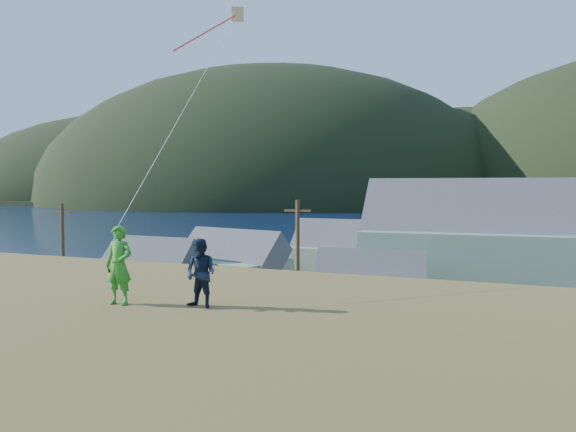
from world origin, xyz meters
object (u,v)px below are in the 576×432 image
object	(u,v)px
kite_flyer_navy	(201,273)
shed_teal	(148,272)
wharf	(390,261)
kite_flyer_green	(119,265)
shed_palegreen_far	(348,253)
shed_palegreen_near	(229,267)
shed_white	(369,289)

from	to	relation	value
kite_flyer_navy	shed_teal	bearing A→B (deg)	134.36
wharf	kite_flyer_green	size ratio (longest dim) A/B	15.13
shed_palegreen_far	kite_flyer_green	world-z (taller)	kite_flyer_green
shed_palegreen_near	kite_flyer_green	world-z (taller)	kite_flyer_green
shed_teal	shed_palegreen_far	size ratio (longest dim) A/B	0.74
shed_teal	kite_flyer_navy	world-z (taller)	kite_flyer_navy
wharf	shed_palegreen_near	distance (m)	26.94
wharf	kite_flyer_green	bearing A→B (deg)	-83.92
shed_teal	kite_flyer_green	xyz separation A→B (m)	(20.71, -29.32, 5.62)
kite_flyer_green	kite_flyer_navy	size ratio (longest dim) A/B	1.17
wharf	kite_flyer_green	world-z (taller)	kite_flyer_green
shed_palegreen_near	shed_palegreen_far	size ratio (longest dim) A/B	0.95
shed_teal	kite_flyer_green	size ratio (longest dim) A/B	4.97
shed_palegreen_near	kite_flyer_green	xyz separation A→B (m)	(14.95, -33.03, 5.36)
kite_flyer_navy	shed_white	bearing A→B (deg)	103.21
shed_white	shed_palegreen_far	bearing A→B (deg)	102.88
wharf	shed_teal	size ratio (longest dim) A/B	3.05
shed_palegreen_near	shed_palegreen_far	world-z (taller)	shed_palegreen_far
kite_flyer_green	kite_flyer_navy	bearing A→B (deg)	7.86
shed_palegreen_near	shed_teal	bearing A→B (deg)	-133.68
shed_teal	shed_palegreen_far	distance (m)	20.18
shed_palegreen_near	kite_flyer_navy	size ratio (longest dim) A/B	7.51
shed_teal	shed_palegreen_near	xyz separation A→B (m)	(5.76, 3.71, 0.25)
wharf	shed_white	world-z (taller)	shed_white
shed_palegreen_near	kite_flyer_navy	xyz separation A→B (m)	(16.75, -32.63, 5.24)
shed_white	kite_flyer_navy	bearing A→B (deg)	-91.55
shed_palegreen_near	shed_white	xyz separation A→B (m)	(13.35, -3.93, -0.30)
shed_teal	kite_flyer_green	bearing A→B (deg)	-52.20
shed_palegreen_near	shed_white	bearing A→B (deg)	-2.84
kite_flyer_navy	shed_palegreen_near	bearing A→B (deg)	123.63
wharf	kite_flyer_navy	size ratio (longest dim) A/B	17.76
shed_teal	shed_palegreen_near	bearing A→B (deg)	35.35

